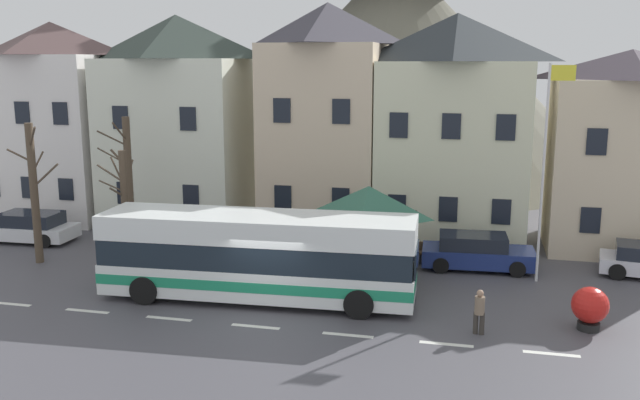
{
  "coord_description": "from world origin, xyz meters",
  "views": [
    {
      "loc": [
        6.72,
        -20.51,
        8.25
      ],
      "look_at": [
        0.81,
        4.4,
        3.08
      ],
      "focal_mm": 38.17,
      "sensor_mm": 36.0,
      "label": 1
    }
  ],
  "objects_px": {
    "townhouse_03": "(454,129)",
    "bare_tree_01": "(125,209)",
    "harbour_buoy": "(590,306)",
    "bare_tree_02": "(129,181)",
    "bus_shelter": "(369,202)",
    "parked_car_01": "(476,252)",
    "townhouse_04": "(624,151)",
    "flagpole": "(546,160)",
    "townhouse_02": "(327,119)",
    "parked_car_00": "(29,227)",
    "public_bench": "(404,251)",
    "transit_bus": "(258,257)",
    "hilltop_castle": "(394,58)",
    "townhouse_00": "(57,121)",
    "townhouse_01": "(180,122)",
    "bare_tree_00": "(34,192)",
    "pedestrian_01": "(385,264)",
    "pedestrian_00": "(479,310)"
  },
  "relations": [
    {
      "from": "hilltop_castle",
      "to": "bare_tree_01",
      "type": "distance_m",
      "value": 29.85
    },
    {
      "from": "townhouse_00",
      "to": "hilltop_castle",
      "type": "distance_m",
      "value": 25.73
    },
    {
      "from": "bare_tree_02",
      "to": "flagpole",
      "type": "bearing_deg",
      "value": -3.48
    },
    {
      "from": "townhouse_02",
      "to": "bare_tree_02",
      "type": "distance_m",
      "value": 9.95
    },
    {
      "from": "parked_car_01",
      "to": "hilltop_castle",
      "type": "bearing_deg",
      "value": 101.63
    },
    {
      "from": "bus_shelter",
      "to": "public_bench",
      "type": "distance_m",
      "value": 3.68
    },
    {
      "from": "townhouse_04",
      "to": "bare_tree_00",
      "type": "relative_size",
      "value": 1.51
    },
    {
      "from": "pedestrian_00",
      "to": "townhouse_01",
      "type": "bearing_deg",
      "value": 142.2
    },
    {
      "from": "parked_car_00",
      "to": "bare_tree_02",
      "type": "xyz_separation_m",
      "value": [
        5.13,
        0.34,
        2.37
      ]
    },
    {
      "from": "transit_bus",
      "to": "public_bench",
      "type": "xyz_separation_m",
      "value": [
        4.53,
        5.86,
        -1.08
      ]
    },
    {
      "from": "townhouse_02",
      "to": "flagpole",
      "type": "height_order",
      "value": "townhouse_02"
    },
    {
      "from": "townhouse_01",
      "to": "pedestrian_01",
      "type": "distance_m",
      "value": 14.95
    },
    {
      "from": "townhouse_02",
      "to": "parked_car_00",
      "type": "xyz_separation_m",
      "value": [
        -13.1,
        -5.74,
        -4.87
      ]
    },
    {
      "from": "public_bench",
      "to": "townhouse_01",
      "type": "bearing_deg",
      "value": 159.59
    },
    {
      "from": "townhouse_03",
      "to": "bare_tree_01",
      "type": "distance_m",
      "value": 15.17
    },
    {
      "from": "transit_bus",
      "to": "parked_car_01",
      "type": "distance_m",
      "value": 9.35
    },
    {
      "from": "parked_car_00",
      "to": "parked_car_01",
      "type": "distance_m",
      "value": 20.54
    },
    {
      "from": "parked_car_01",
      "to": "harbour_buoy",
      "type": "height_order",
      "value": "parked_car_01"
    },
    {
      "from": "townhouse_04",
      "to": "bus_shelter",
      "type": "distance_m",
      "value": 12.41
    },
    {
      "from": "transit_bus",
      "to": "public_bench",
      "type": "height_order",
      "value": "transit_bus"
    },
    {
      "from": "bus_shelter",
      "to": "public_bench",
      "type": "bearing_deg",
      "value": 64.01
    },
    {
      "from": "bus_shelter",
      "to": "bare_tree_00",
      "type": "distance_m",
      "value": 13.84
    },
    {
      "from": "parked_car_00",
      "to": "parked_car_01",
      "type": "xyz_separation_m",
      "value": [
        20.53,
        0.41,
        0.02
      ]
    },
    {
      "from": "townhouse_04",
      "to": "bare_tree_02",
      "type": "xyz_separation_m",
      "value": [
        -21.57,
        -4.78,
        -1.37
      ]
    },
    {
      "from": "townhouse_04",
      "to": "pedestrian_01",
      "type": "distance_m",
      "value": 12.82
    },
    {
      "from": "parked_car_00",
      "to": "bare_tree_01",
      "type": "height_order",
      "value": "bare_tree_01"
    },
    {
      "from": "public_bench",
      "to": "bare_tree_02",
      "type": "xyz_separation_m",
      "value": [
        -12.45,
        -0.4,
        2.58
      ]
    },
    {
      "from": "townhouse_01",
      "to": "harbour_buoy",
      "type": "relative_size",
      "value": 7.6
    },
    {
      "from": "townhouse_00",
      "to": "hilltop_castle",
      "type": "height_order",
      "value": "hilltop_castle"
    },
    {
      "from": "hilltop_castle",
      "to": "transit_bus",
      "type": "xyz_separation_m",
      "value": [
        -0.81,
        -30.57,
        -7.08
      ]
    },
    {
      "from": "townhouse_04",
      "to": "bare_tree_01",
      "type": "height_order",
      "value": "townhouse_04"
    },
    {
      "from": "townhouse_00",
      "to": "townhouse_03",
      "type": "xyz_separation_m",
      "value": [
        20.91,
        -0.06,
        0.05
      ]
    },
    {
      "from": "townhouse_00",
      "to": "bare_tree_00",
      "type": "bearing_deg",
      "value": -62.25
    },
    {
      "from": "townhouse_04",
      "to": "parked_car_00",
      "type": "height_order",
      "value": "townhouse_04"
    },
    {
      "from": "parked_car_01",
      "to": "bare_tree_01",
      "type": "xyz_separation_m",
      "value": [
        -13.87,
        -3.27,
        1.8
      ]
    },
    {
      "from": "public_bench",
      "to": "townhouse_03",
      "type": "bearing_deg",
      "value": 69.28
    },
    {
      "from": "townhouse_00",
      "to": "bare_tree_00",
      "type": "height_order",
      "value": "townhouse_00"
    },
    {
      "from": "townhouse_01",
      "to": "townhouse_00",
      "type": "bearing_deg",
      "value": -179.75
    },
    {
      "from": "transit_bus",
      "to": "townhouse_02",
      "type": "bearing_deg",
      "value": 86.9
    },
    {
      "from": "harbour_buoy",
      "to": "bare_tree_02",
      "type": "bearing_deg",
      "value": 163.04
    },
    {
      "from": "townhouse_00",
      "to": "townhouse_02",
      "type": "height_order",
      "value": "townhouse_02"
    },
    {
      "from": "bus_shelter",
      "to": "bare_tree_01",
      "type": "bearing_deg",
      "value": -173.02
    },
    {
      "from": "townhouse_01",
      "to": "pedestrian_00",
      "type": "bearing_deg",
      "value": -37.8
    },
    {
      "from": "townhouse_00",
      "to": "harbour_buoy",
      "type": "bearing_deg",
      "value": -22.51
    },
    {
      "from": "transit_bus",
      "to": "parked_car_00",
      "type": "xyz_separation_m",
      "value": [
        -13.04,
        5.12,
        -0.87
      ]
    },
    {
      "from": "flagpole",
      "to": "bare_tree_01",
      "type": "distance_m",
      "value": 16.51
    },
    {
      "from": "townhouse_02",
      "to": "townhouse_04",
      "type": "height_order",
      "value": "townhouse_02"
    },
    {
      "from": "townhouse_04",
      "to": "flagpole",
      "type": "xyz_separation_m",
      "value": [
        -3.81,
        -5.85,
        0.29
      ]
    },
    {
      "from": "bus_shelter",
      "to": "parked_car_01",
      "type": "height_order",
      "value": "bus_shelter"
    },
    {
      "from": "transit_bus",
      "to": "bus_shelter",
      "type": "bearing_deg",
      "value": 42.98
    }
  ]
}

